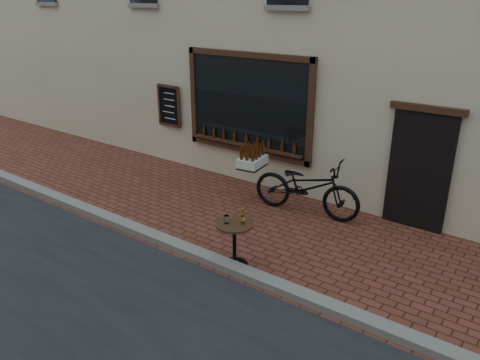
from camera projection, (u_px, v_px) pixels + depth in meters
The scene contains 4 objects.
ground at pixel (220, 275), 7.32m from camera, with size 90.00×90.00×0.00m, color #58281C.
kerb at pixel (227, 266), 7.45m from camera, with size 90.00×0.25×0.12m, color slate.
cargo_bicycle at pixel (304, 186), 9.20m from camera, with size 2.59×1.02×1.23m.
bistro_table at pixel (235, 236), 7.37m from camera, with size 0.59×0.59×1.02m.
Camera 1 is at (3.94, -4.88, 4.07)m, focal length 35.00 mm.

